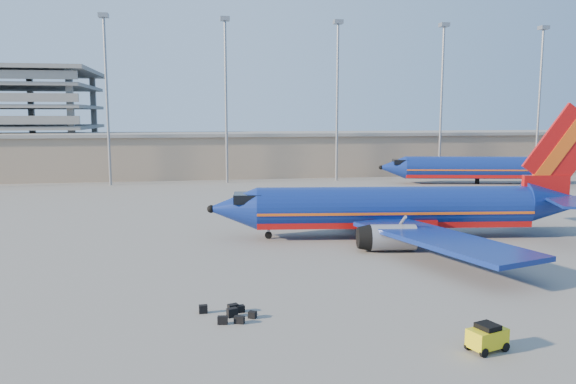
% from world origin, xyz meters
% --- Properties ---
extents(ground, '(220.00, 220.00, 0.00)m').
position_xyz_m(ground, '(0.00, 0.00, 0.00)').
color(ground, slate).
rests_on(ground, ground).
extents(terminal_building, '(122.00, 16.00, 8.50)m').
position_xyz_m(terminal_building, '(10.00, 58.00, 4.32)').
color(terminal_building, gray).
rests_on(terminal_building, ground).
extents(light_mast_row, '(101.60, 1.60, 28.65)m').
position_xyz_m(light_mast_row, '(5.00, 46.00, 17.55)').
color(light_mast_row, gray).
rests_on(light_mast_row, ground).
extents(aircraft_main, '(38.79, 37.13, 13.15)m').
position_xyz_m(aircraft_main, '(9.22, -1.92, 2.81)').
color(aircraft_main, navy).
rests_on(aircraft_main, ground).
extents(aircraft_second, '(36.63, 15.38, 12.52)m').
position_xyz_m(aircraft_second, '(38.97, 36.77, 2.87)').
color(aircraft_second, navy).
rests_on(aircraft_second, ground).
extents(baggage_tug, '(2.27, 1.77, 1.43)m').
position_xyz_m(baggage_tug, '(3.75, -28.28, 0.75)').
color(baggage_tug, gold).
rests_on(baggage_tug, ground).
extents(luggage_pile, '(3.42, 2.52, 0.54)m').
position_xyz_m(luggage_pile, '(-8.84, -21.18, 0.24)').
color(luggage_pile, black).
rests_on(luggage_pile, ground).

